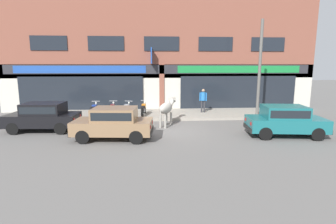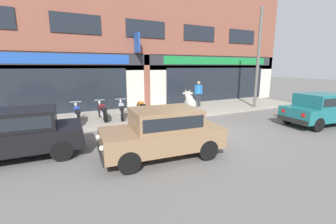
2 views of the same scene
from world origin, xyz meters
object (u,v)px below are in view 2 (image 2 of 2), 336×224
object	(u,v)px
car_1	(163,130)
motorcycle_2	(121,110)
car_0	(321,108)
motorcycle_1	(102,111)
motorcycle_0	(77,114)
motorcycle_3	(141,108)
utility_pole	(258,59)
pedestrian	(199,91)
cow	(190,105)
car_3	(18,131)

from	to	relation	value
car_1	motorcycle_2	size ratio (longest dim) A/B	2.09
car_0	motorcycle_1	size ratio (longest dim) A/B	2.07
motorcycle_0	motorcycle_3	world-z (taller)	same
motorcycle_2	utility_pole	bearing A→B (deg)	-5.71
motorcycle_2	pedestrian	xyz separation A→B (m)	(5.15, 0.83, 0.60)
cow	car_3	bearing A→B (deg)	-173.94
cow	motorcycle_0	xyz separation A→B (m)	(-4.45, 2.44, -0.46)
car_3	utility_pole	xyz separation A→B (m)	(12.19, 2.23, 2.29)
car_0	motorcycle_1	world-z (taller)	car_0
motorcycle_1	pedestrian	distance (m)	6.10
car_3	pedestrian	bearing A→B (deg)	23.24
utility_pole	car_0	bearing A→B (deg)	-95.43
cow	car_1	size ratio (longest dim) A/B	0.53
motorcycle_1	pedestrian	bearing A→B (deg)	6.54
utility_pole	motorcycle_2	bearing A→B (deg)	174.29
motorcycle_3	utility_pole	bearing A→B (deg)	-8.12
motorcycle_0	utility_pole	bearing A→B (deg)	-4.88
cow	car_0	distance (m)	6.02
car_1	motorcycle_0	distance (m)	5.29
car_3	motorcycle_0	bearing A→B (deg)	58.55
cow	pedestrian	bearing A→B (deg)	49.84
cow	car_1	bearing A→B (deg)	-135.75
cow	car_0	world-z (taller)	cow
car_3	motorcycle_3	bearing A→B (deg)	32.87
pedestrian	utility_pole	world-z (taller)	utility_pole
car_0	car_3	world-z (taller)	same
cow	motorcycle_1	xyz separation A→B (m)	(-3.32, 2.53, -0.46)
pedestrian	utility_pole	distance (m)	4.04
motorcycle_2	utility_pole	size ratio (longest dim) A/B	0.30
motorcycle_1	motorcycle_3	distance (m)	2.00
motorcycle_1	motorcycle_2	distance (m)	0.89
car_0	motorcycle_2	distance (m)	9.30
car_3	motorcycle_2	world-z (taller)	car_3
pedestrian	motorcycle_1	bearing A→B (deg)	-173.46
cow	motorcycle_3	distance (m)	2.93
car_0	pedestrian	size ratio (longest dim) A/B	2.34
car_3	motorcycle_3	distance (m)	6.00
motorcycle_3	pedestrian	world-z (taller)	pedestrian
motorcycle_3	utility_pole	distance (m)	7.67
car_0	car_3	size ratio (longest dim) A/B	1.02
motorcycle_2	motorcycle_3	distance (m)	1.13
motorcycle_1	car_3	bearing A→B (deg)	-133.46
motorcycle_0	motorcycle_3	bearing A→B (deg)	2.60
motorcycle_1	utility_pole	xyz separation A→B (m)	(9.15, -0.97, 2.56)
car_3	motorcycle_1	bearing A→B (deg)	46.54
pedestrian	utility_pole	bearing A→B (deg)	-28.08
cow	car_0	size ratio (longest dim) A/B	0.53
car_0	motorcycle_2	bearing A→B (deg)	147.86
motorcycle_0	car_0	bearing A→B (deg)	-26.80
cow	motorcycle_1	size ratio (longest dim) A/B	1.09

